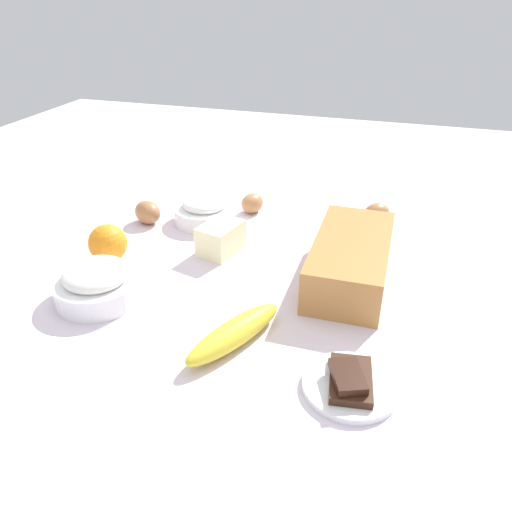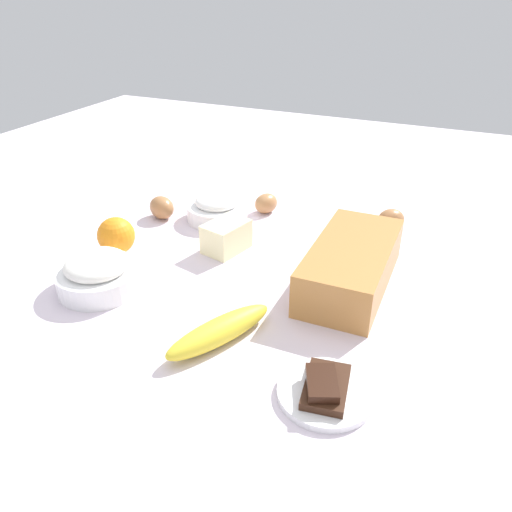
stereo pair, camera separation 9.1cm
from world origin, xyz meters
name	(u,v)px [view 2 (the right image)]	position (x,y,z in m)	size (l,w,h in m)	color
ground_plane	(256,279)	(0.00, 0.00, -0.01)	(2.40, 2.40, 0.02)	silver
loaf_pan	(351,264)	(-0.04, 0.17, 0.04)	(0.28, 0.13, 0.08)	#B77A3D
flour_bowl	(98,273)	(0.16, -0.23, 0.03)	(0.15, 0.15, 0.07)	white
sugar_bowl	(217,208)	(-0.19, -0.18, 0.03)	(0.14, 0.14, 0.06)	white
banana	(220,331)	(0.20, 0.03, 0.02)	(0.19, 0.04, 0.04)	yellow
orange_fruit	(116,236)	(0.03, -0.29, 0.04)	(0.07, 0.07, 0.07)	orange
butter_block	(226,237)	(-0.06, -0.09, 0.03)	(0.09, 0.06, 0.06)	#F4EDB2
egg_near_butter	(391,220)	(-0.29, 0.19, 0.02)	(0.05, 0.05, 0.06)	#A97245
egg_beside_bowl	(162,207)	(-0.14, -0.30, 0.03)	(0.05, 0.05, 0.07)	#A67044
egg_loose	(266,203)	(-0.27, -0.09, 0.02)	(0.05, 0.05, 0.06)	#B27849
chocolate_plate	(325,390)	(0.24, 0.21, 0.01)	(0.13, 0.13, 0.03)	white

